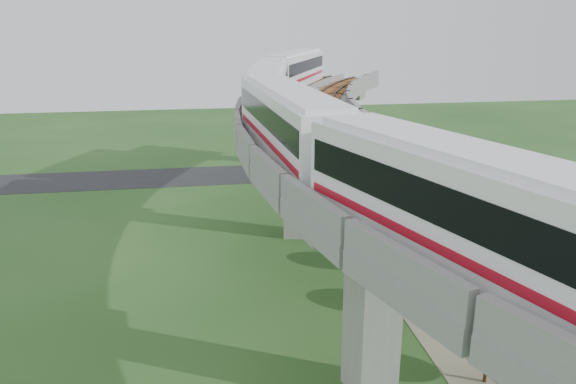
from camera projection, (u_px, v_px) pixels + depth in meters
name	position (u px, v px, depth m)	size (l,w,h in m)	color
ground	(309.00, 293.00, 37.19)	(160.00, 160.00, 0.00)	#244A1D
dirt_lot	(521.00, 291.00, 37.41)	(18.00, 26.00, 0.04)	gray
asphalt_road	(260.00, 173.00, 65.46)	(60.00, 8.00, 0.03)	#232326
viaduct	(371.00, 158.00, 35.07)	(19.58, 73.98, 11.40)	#99968E
metro_train	(310.00, 102.00, 35.84)	(11.74, 61.28, 3.64)	white
fence	(449.00, 272.00, 38.44)	(3.87, 38.73, 1.50)	#2D382D
tree_0	(374.00, 166.00, 61.47)	(2.55, 2.55, 2.91)	#382314
tree_1	(375.00, 190.00, 53.21)	(2.19, 2.19, 2.69)	#382314
tree_2	(369.00, 201.00, 50.94)	(1.92, 1.92, 2.35)	#382314
tree_3	(383.00, 218.00, 45.74)	(2.54, 2.54, 2.88)	#382314
tree_4	(394.00, 239.00, 39.97)	(2.91, 2.91, 3.62)	#382314
tree_5	(432.00, 279.00, 34.05)	(2.99, 2.99, 3.57)	#382314
tree_6	(489.00, 344.00, 27.43)	(2.49, 2.49, 3.26)	#382314
car_white	(557.00, 346.00, 30.20)	(1.23, 3.05, 1.04)	silver
car_dark	(447.00, 227.00, 47.11)	(1.64, 4.03, 1.17)	black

